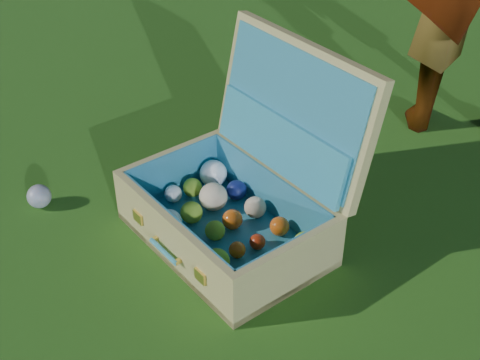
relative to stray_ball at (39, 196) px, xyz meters
name	(u,v)px	position (x,y,z in m)	size (l,w,h in m)	color
ground	(224,253)	(0.59, 0.14, -0.04)	(60.00, 60.00, 0.00)	#215114
stray_ball	(39,196)	(0.00, 0.00, 0.00)	(0.07, 0.07, 0.07)	teal
suitcase	(247,187)	(0.59, 0.27, 0.11)	(0.69, 0.64, 0.54)	tan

